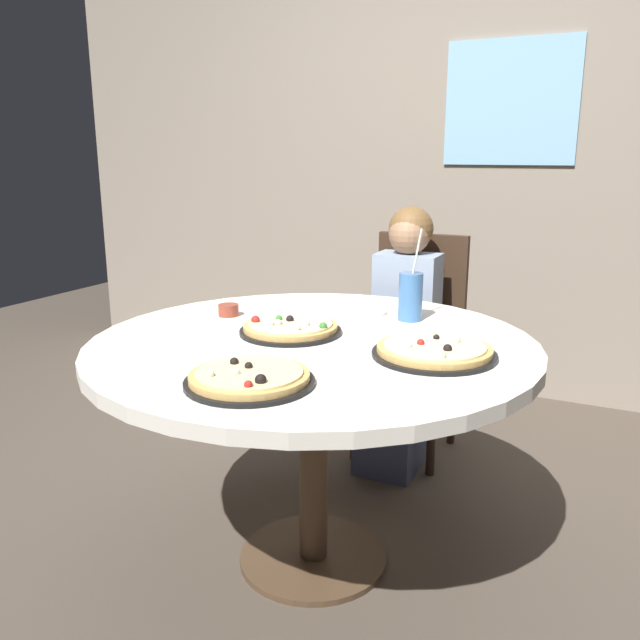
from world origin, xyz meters
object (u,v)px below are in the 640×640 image
Objects in this scene: sauce_bowl at (229,310)px; plate_small at (362,312)px; chair_wooden at (414,331)px; dining_table at (313,367)px; pizza_cheese at (249,378)px; diner_child at (400,353)px; soda_cup at (411,296)px; pizza_veggie at (290,328)px; pizza_pepperoni at (434,351)px.

plate_small is at bearing 30.91° from sauce_bowl.
sauce_bowl is at bearing -114.73° from chair_wooden.
dining_table is 7.46× the size of plate_small.
pizza_cheese is at bearing -84.98° from dining_table.
diner_child reaches higher than sauce_bowl.
soda_cup is (0.15, 0.77, 0.06)m from pizza_cheese.
diner_child is at bearing 112.19° from soda_cup.
pizza_cheese is (0.04, -1.41, 0.24)m from chair_wooden.
chair_wooden is 0.65m from plate_small.
pizza_pepperoni is (0.47, -0.03, -0.00)m from pizza_veggie.
pizza_cheese is (0.04, -0.41, 0.10)m from dining_table.
soda_cup is at bearing 79.07° from pizza_cheese.
pizza_pepperoni reaches higher than dining_table.
soda_cup reaches higher than chair_wooden.
soda_cup reaches higher than pizza_veggie.
chair_wooden is at bearing 91.53° from pizza_cheese.
chair_wooden is at bearing 110.81° from pizza_pepperoni.
pizza_cheese is at bearing -88.47° from chair_wooden.
pizza_cheese is 1.04× the size of soda_cup.
pizza_veggie is 0.36m from plate_small.
chair_wooden is 2.98× the size of pizza_cheese.
chair_wooden is 2.99× the size of pizza_veggie.
pizza_cheese is (0.13, -0.45, -0.00)m from pizza_veggie.
pizza_cheese is at bearing -73.72° from pizza_veggie.
pizza_cheese is 0.54m from pizza_pepperoni.
pizza_cheese is 0.70m from sauce_bowl.
chair_wooden is 0.99m from pizza_veggie.
sauce_bowl reaches higher than dining_table.
plate_small is at bearing 134.60° from pizza_pepperoni.
dining_table is 4.37× the size of soda_cup.
dining_table is at bearing -19.49° from sauce_bowl.
pizza_veggie reaches higher than plate_small.
pizza_veggie is at bearing -19.31° from sauce_bowl.
pizza_pepperoni is (0.38, -0.99, 0.24)m from chair_wooden.
soda_cup reaches higher than pizza_pepperoni.
diner_child reaches higher than pizza_cheese.
pizza_veggie is 0.92× the size of pizza_pepperoni.
sauce_bowl is (-0.39, -0.67, 0.29)m from diner_child.
diner_child reaches higher than chair_wooden.
chair_wooden is at bearing 65.27° from sauce_bowl.
dining_table is at bearing -90.07° from diner_child.
plate_small is (-0.18, 0.02, -0.08)m from soda_cup.
pizza_cheese reaches higher than sauce_bowl.
pizza_pepperoni is at bearing -69.19° from chair_wooden.
pizza_veggie is 4.54× the size of sauce_bowl.
sauce_bowl is at bearing 169.78° from pizza_pepperoni.
soda_cup is (0.19, 0.36, 0.17)m from dining_table.
chair_wooden is 1.09m from pizza_pepperoni.
pizza_pepperoni is at bearing -45.40° from plate_small.
sauce_bowl is (-0.39, -0.85, 0.24)m from chair_wooden.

